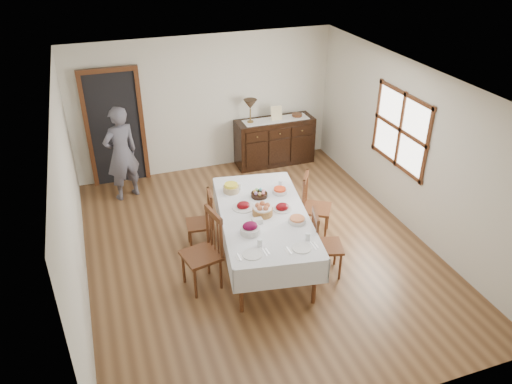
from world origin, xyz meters
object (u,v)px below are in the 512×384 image
object	(u,v)px
chair_right_near	(324,243)
chair_left_near	(205,250)
sideboard	(274,141)
person	(121,151)
dining_table	(264,219)
chair_left_far	(203,220)
chair_right_far	(313,205)
table_lamp	(250,105)

from	to	relation	value
chair_right_near	chair_left_near	bearing A→B (deg)	95.46
sideboard	chair_right_near	bearing A→B (deg)	-100.29
person	chair_left_near	bearing A→B (deg)	81.73
dining_table	person	distance (m)	3.09
chair_left_near	chair_right_near	distance (m)	1.64
dining_table	chair_left_far	xyz separation A→B (m)	(-0.74, 0.64, -0.25)
chair_left_far	chair_right_far	distance (m)	1.73
chair_right_far	sideboard	world-z (taller)	chair_right_far
table_lamp	chair_left_near	bearing A→B (deg)	-118.25
table_lamp	dining_table	bearing A→B (deg)	-105.29
chair_right_near	person	bearing A→B (deg)	53.01
dining_table	sideboard	size ratio (longest dim) A/B	1.63
person	table_lamp	world-z (taller)	person
chair_left_far	chair_right_far	world-z (taller)	chair_right_far
chair_left_far	sideboard	bearing A→B (deg)	145.11
dining_table	chair_right_far	xyz separation A→B (m)	(0.97, 0.42, -0.20)
chair_left_far	person	bearing A→B (deg)	-148.18
dining_table	chair_right_near	bearing A→B (deg)	-28.37
dining_table	chair_left_near	distance (m)	0.96
chair_left_near	chair_left_far	xyz separation A→B (m)	(0.18, 0.87, -0.10)
sideboard	person	world-z (taller)	person
dining_table	sideboard	bearing A→B (deg)	75.54
person	sideboard	bearing A→B (deg)	164.72
chair_right_near	chair_right_far	size ratio (longest dim) A/B	0.97
person	chair_right_near	bearing A→B (deg)	103.94
chair_left_near	person	size ratio (longest dim) A/B	0.62
chair_right_near	table_lamp	xyz separation A→B (m)	(0.14, 3.55, 0.78)
chair_left_near	chair_right_near	world-z (taller)	chair_left_near
chair_left_near	table_lamp	size ratio (longest dim) A/B	2.45
sideboard	person	size ratio (longest dim) A/B	0.86
chair_left_near	chair_left_far	distance (m)	0.90
chair_left_far	person	xyz separation A→B (m)	(-0.93, 1.95, 0.44)
dining_table	chair_left_near	xyz separation A→B (m)	(-0.92, -0.24, -0.15)
sideboard	chair_left_near	bearing A→B (deg)	-124.79
chair_left_far	chair_left_near	bearing A→B (deg)	-5.42
sideboard	chair_left_far	bearing A→B (deg)	-131.18
dining_table	table_lamp	xyz separation A→B (m)	(0.82, 3.01, 0.57)
chair_left_near	table_lamp	xyz separation A→B (m)	(1.75, 3.25, 0.72)
chair_right_near	sideboard	size ratio (longest dim) A/B	0.64
dining_table	chair_right_far	bearing A→B (deg)	32.70
chair_left_far	dining_table	bearing A→B (deg)	55.59
person	chair_left_far	bearing A→B (deg)	92.37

